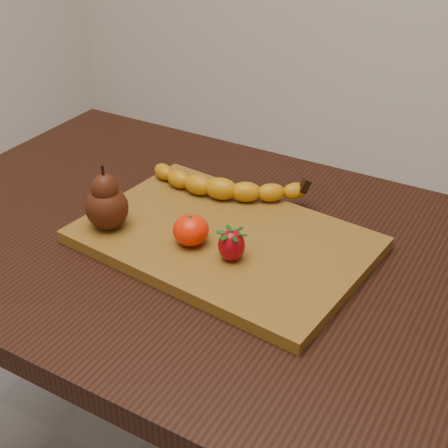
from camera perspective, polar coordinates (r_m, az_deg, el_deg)
The scene contains 6 objects.
table at distance 1.09m, azimuth -3.22°, elevation -5.13°, with size 1.00×0.70×0.76m.
cutting_board at distance 1.00m, azimuth -0.00°, elevation -1.45°, with size 0.45×0.30×0.02m, color brown.
banana at distance 1.09m, azimuth -0.27°, elevation 3.24°, with size 0.25×0.06×0.04m, color #C07E09, non-canonical shape.
pear at distance 1.01m, azimuth -10.76°, elevation 2.43°, with size 0.07×0.07×0.11m, color #3E190A, non-canonical shape.
mandarin at distance 0.96m, azimuth -3.05°, elevation -0.56°, with size 0.06×0.06×0.05m, color red.
strawberry at distance 0.93m, azimuth 0.69°, elevation -1.87°, with size 0.04×0.04×0.05m, color #97040E, non-canonical shape.
Camera 1 is at (0.49, -0.72, 1.32)m, focal length 50.00 mm.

